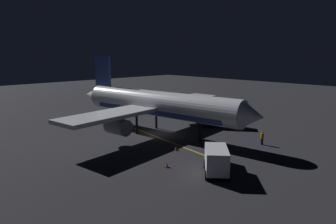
% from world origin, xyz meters
% --- Properties ---
extents(ground_plane, '(180.00, 180.00, 0.20)m').
position_xyz_m(ground_plane, '(0.00, 0.00, -0.10)').
color(ground_plane, '#28282D').
extents(apron_guide_stripe, '(2.72, 17.92, 0.01)m').
position_xyz_m(apron_guide_stripe, '(1.88, 4.00, 0.00)').
color(apron_guide_stripe, gold).
rests_on(apron_guide_stripe, ground_plane).
extents(airliner, '(30.59, 32.92, 11.27)m').
position_xyz_m(airliner, '(0.07, -0.56, 4.26)').
color(airliner, white).
rests_on(airliner, ground_plane).
extents(baggage_truck, '(5.88, 5.49, 2.60)m').
position_xyz_m(baggage_truck, '(5.88, 14.82, 1.32)').
color(baggage_truck, silver).
rests_on(baggage_truck, ground_plane).
extents(catering_truck, '(5.59, 6.48, 2.60)m').
position_xyz_m(catering_truck, '(-9.90, 3.57, 1.34)').
color(catering_truck, silver).
rests_on(catering_truck, ground_plane).
extents(ground_crew_worker, '(0.40, 0.40, 1.74)m').
position_xyz_m(ground_crew_worker, '(-5.80, 13.49, 0.89)').
color(ground_crew_worker, black).
rests_on(ground_crew_worker, ground_plane).
extents(traffic_cone_near_left, '(0.50, 0.50, 0.55)m').
position_xyz_m(traffic_cone_near_left, '(3.85, 7.35, 0.25)').
color(traffic_cone_near_left, '#EA590F').
rests_on(traffic_cone_near_left, ground_plane).
extents(traffic_cone_near_right, '(0.50, 0.50, 0.55)m').
position_xyz_m(traffic_cone_near_right, '(8.56, 10.58, 0.25)').
color(traffic_cone_near_right, '#EA590F').
rests_on(traffic_cone_near_right, ground_plane).
extents(traffic_cone_under_wing, '(0.50, 0.50, 0.55)m').
position_xyz_m(traffic_cone_under_wing, '(0.16, 5.04, 0.25)').
color(traffic_cone_under_wing, '#EA590F').
rests_on(traffic_cone_under_wing, ground_plane).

